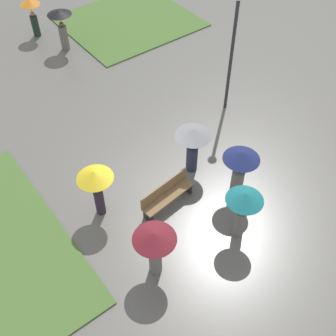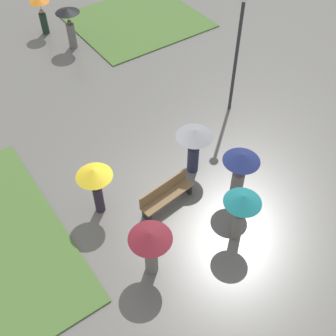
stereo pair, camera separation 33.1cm
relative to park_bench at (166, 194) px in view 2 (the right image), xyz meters
The scene contains 11 objects.
ground_plane 1.01m from the park_bench, 111.74° to the left, with size 90.00×90.00×0.00m, color #66635E.
lawn_patch_far 11.73m from the park_bench, 62.08° to the left, with size 6.09×5.61×0.06m.
park_bench is the anchor object (origin of this frame).
lamp_post 5.90m from the park_bench, 27.25° to the left, with size 0.32×0.32×4.65m.
crowd_person_yellow 2.28m from the park_bench, 151.26° to the left, with size 1.07×1.07×1.86m.
crowd_person_navy 2.41m from the park_bench, 27.33° to the right, with size 1.12×1.12×1.92m.
crowd_person_grey 1.95m from the park_bench, 23.77° to the left, with size 1.19×1.19×1.81m.
crowd_person_maroon 2.49m from the park_bench, 134.77° to the right, with size 1.16×1.16×1.77m.
crowd_person_teal 2.58m from the park_bench, 65.27° to the right, with size 1.06×1.06×1.89m.
lone_walker_far_path 12.02m from the park_bench, 83.98° to the left, with size 0.91×0.91×1.81m.
lone_walker_near_lawn 10.22m from the park_bench, 79.92° to the left, with size 1.08×1.08×1.87m.
Camera 2 is at (-4.35, -7.57, 10.58)m, focal length 45.00 mm.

